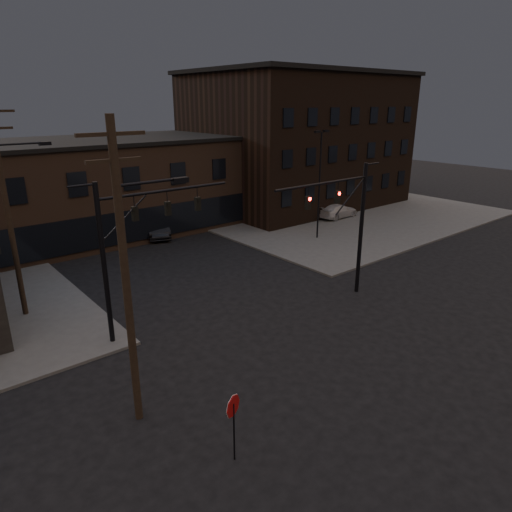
% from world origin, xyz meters
% --- Properties ---
extents(ground, '(140.00, 140.00, 0.00)m').
position_xyz_m(ground, '(0.00, 0.00, 0.00)').
color(ground, black).
rests_on(ground, ground).
extents(sidewalk_ne, '(30.00, 30.00, 0.15)m').
position_xyz_m(sidewalk_ne, '(22.00, 22.00, 0.07)').
color(sidewalk_ne, '#474744').
rests_on(sidewalk_ne, ground).
extents(building_row, '(40.00, 12.00, 8.00)m').
position_xyz_m(building_row, '(0.00, 28.00, 4.00)').
color(building_row, '#4A3427').
rests_on(building_row, ground).
extents(building_right, '(22.00, 16.00, 14.00)m').
position_xyz_m(building_right, '(22.00, 26.00, 7.00)').
color(building_right, black).
rests_on(building_right, ground).
extents(traffic_signal_near, '(7.12, 0.24, 8.00)m').
position_xyz_m(traffic_signal_near, '(5.36, 4.50, 4.93)').
color(traffic_signal_near, black).
rests_on(traffic_signal_near, ground).
extents(traffic_signal_far, '(7.12, 0.24, 8.00)m').
position_xyz_m(traffic_signal_far, '(-6.72, 8.00, 5.01)').
color(traffic_signal_far, black).
rests_on(traffic_signal_far, ground).
extents(stop_sign, '(0.72, 0.33, 2.48)m').
position_xyz_m(stop_sign, '(-8.00, -1.99, 1.84)').
color(stop_sign, black).
rests_on(stop_sign, ground).
extents(utility_pole_near, '(3.70, 0.28, 11.00)m').
position_xyz_m(utility_pole_near, '(-9.43, 2.00, 5.87)').
color(utility_pole_near, black).
rests_on(utility_pole_near, ground).
extents(utility_pole_mid, '(3.70, 0.28, 11.50)m').
position_xyz_m(utility_pole_mid, '(-10.44, 14.00, 6.13)').
color(utility_pole_mid, black).
rests_on(utility_pole_mid, ground).
extents(lot_light_a, '(1.50, 0.28, 9.14)m').
position_xyz_m(lot_light_a, '(13.00, 14.00, 5.51)').
color(lot_light_a, black).
rests_on(lot_light_a, ground).
extents(lot_light_b, '(1.50, 0.28, 9.14)m').
position_xyz_m(lot_light_b, '(19.00, 19.00, 5.51)').
color(lot_light_b, black).
rests_on(lot_light_b, ground).
extents(parked_car_lot_a, '(4.19, 2.53, 1.34)m').
position_xyz_m(parked_car_lot_a, '(18.16, 21.79, 0.82)').
color(parked_car_lot_a, black).
rests_on(parked_car_lot_a, sidewalk_ne).
extents(parked_car_lot_b, '(4.78, 2.12, 1.36)m').
position_xyz_m(parked_car_lot_b, '(19.91, 17.64, 0.83)').
color(parked_car_lot_b, silver).
rests_on(parked_car_lot_b, sidewalk_ne).
extents(car_crossing, '(3.52, 5.48, 1.71)m').
position_xyz_m(car_crossing, '(2.73, 23.66, 0.85)').
color(car_crossing, black).
rests_on(car_crossing, ground).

